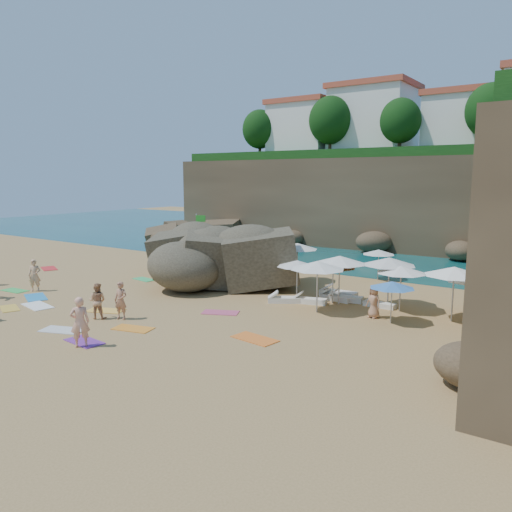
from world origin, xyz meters
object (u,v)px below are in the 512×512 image
Objects in this scene: person_stand_0 at (35,275)px; person_stand_4 at (374,302)px; person_stand_2 at (215,260)px; person_stand_6 at (80,322)px; person_stand_1 at (97,301)px; flag_pole at (198,234)px; rock_outcrop at (210,280)px; parasol_0 at (297,246)px; parasol_2 at (389,261)px; person_stand_3 at (273,278)px; person_stand_5 at (239,264)px; parasol_1 at (379,252)px; lounger_0 at (345,298)px.

person_stand_0 is 1.22× the size of person_stand_4.
person_stand_6 is (5.33, -14.47, 0.10)m from person_stand_2.
person_stand_0 is at bearing -39.15° from person_stand_1.
flag_pole is 10.84m from person_stand_0.
parasol_0 is at bearing 31.15° from rock_outcrop.
person_stand_3 is (-6.47, -0.44, -1.52)m from parasol_2.
person_stand_4 is (11.51, -2.21, 0.74)m from rock_outcrop.
person_stand_3 is at bearing -61.67° from person_stand_5.
person_stand_3 is at bearing -119.81° from parasol_1.
person_stand_6 reaches higher than person_stand_1.
flag_pole is 2.10× the size of lounger_0.
flag_pole is at bearing 141.24° from rock_outcrop.
flag_pole is 7.63m from parasol_0.
parasol_0 reaches higher than person_stand_6.
person_stand_5 is (-3.71, -1.01, -1.30)m from parasol_0.
person_stand_6 is (-0.93, -12.00, 0.25)m from person_stand_3.
rock_outcrop is 4.94× the size of person_stand_5.
person_stand_2 is (-9.92, -3.93, -0.87)m from parasol_1.
lounger_0 is 1.28× the size of person_stand_3.
rock_outcrop is 11.53m from parasol_2.
parasol_0 is at bearing 136.86° from lounger_0.
person_stand_2 is at bearing -104.27° from person_stand_1.
parasol_1 is 1.38× the size of person_stand_3.
person_stand_4 is at bearing -70.28° from parasol_1.
parasol_1 is 1.09× the size of lounger_0.
person_stand_5 is (-3.92, 2.02, 0.16)m from person_stand_3.
parasol_2 reaches higher than person_stand_4.
rock_outcrop is 10.65m from parasol_1.
person_stand_0 reaches higher than person_stand_3.
person_stand_5 is at bearing 156.63° from lounger_0.
person_stand_6 is at bearing 122.00° from person_stand_2.
person_stand_2 is at bearing -124.44° from person_stand_6.
flag_pole is at bearing -97.43° from person_stand_1.
parasol_0 reaches higher than person_stand_2.
flag_pole is 12.61m from lounger_0.
person_stand_0 is at bearing -78.19° from person_stand_6.
parasol_0 is 12.73m from person_stand_1.
flag_pole is 2.24× the size of person_stand_2.
person_stand_4 is 0.84× the size of person_stand_5.
person_stand_0 is 1.10× the size of person_stand_1.
lounger_0 is 1.12× the size of person_stand_1.
parasol_0 is 1.30× the size of person_stand_6.
lounger_0 is 17.14m from person_stand_0.
lounger_0 is 0.95× the size of person_stand_6.
lounger_0 is at bearing -171.32° from parasol_2.
flag_pole is 2.35× the size of person_stand_1.
flag_pole reaches higher than person_stand_0.
lounger_0 is 3.21m from person_stand_4.
person_stand_2 is 0.89× the size of person_stand_6.
person_stand_3 is at bearing 170.21° from person_stand_2.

